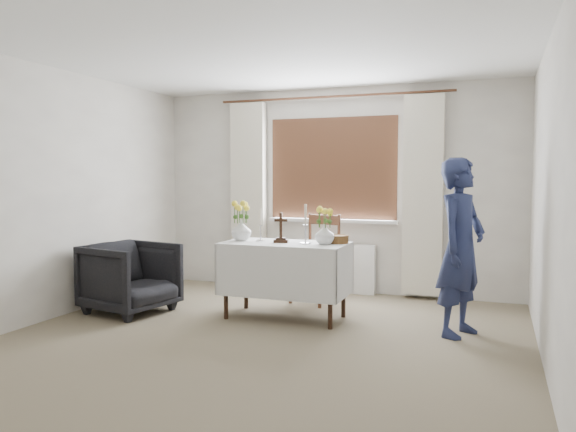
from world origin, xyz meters
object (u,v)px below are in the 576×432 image
object	(u,v)px
person	(461,247)
flower_vase_left	(241,230)
wooden_chair	(315,259)
wooden_cross	(281,228)
armchair	(131,278)
flower_vase_right	(325,234)
altar_table	(285,280)

from	to	relation	value
person	flower_vase_left	xyz separation A→B (m)	(-2.16, 0.03, 0.08)
wooden_chair	person	world-z (taller)	person
wooden_chair	wooden_cross	size ratio (longest dim) A/B	3.31
wooden_cross	flower_vase_left	xyz separation A→B (m)	(-0.44, 0.02, -0.04)
armchair	person	xyz separation A→B (m)	(3.28, 0.32, 0.43)
wooden_chair	wooden_cross	distance (m)	0.89
wooden_chair	flower_vase_left	size ratio (longest dim) A/B	4.63
wooden_cross	flower_vase_left	distance (m)	0.45
person	flower_vase_right	bearing A→B (deg)	111.65
armchair	person	size ratio (longest dim) A/B	0.51
wooden_chair	flower_vase_right	distance (m)	0.92
altar_table	wooden_chair	size ratio (longest dim) A/B	1.25
wooden_chair	flower_vase_right	bearing A→B (deg)	-50.14
wooden_chair	person	bearing A→B (deg)	-10.36
altar_table	wooden_chair	world-z (taller)	wooden_chair
wooden_cross	flower_vase_right	size ratio (longest dim) A/B	1.53
altar_table	flower_vase_left	bearing A→B (deg)	178.56
flower_vase_right	altar_table	bearing A→B (deg)	179.44
wooden_chair	wooden_cross	xyz separation A→B (m)	(-0.11, -0.78, 0.42)
altar_table	wooden_chair	xyz separation A→B (m)	(0.07, 0.77, 0.11)
wooden_chair	person	size ratio (longest dim) A/B	0.62
wooden_chair	armchair	distance (m)	2.00
altar_table	person	xyz separation A→B (m)	(1.68, -0.02, 0.41)
wooden_cross	altar_table	bearing A→B (deg)	-2.21
wooden_cross	armchair	bearing A→B (deg)	176.89
armchair	flower_vase_right	distance (m)	2.09
armchair	flower_vase_right	bearing A→B (deg)	-68.71
flower_vase_left	altar_table	bearing A→B (deg)	-1.44
altar_table	flower_vase_right	size ratio (longest dim) A/B	6.33
armchair	flower_vase_right	size ratio (longest dim) A/B	4.12
person	wooden_cross	xyz separation A→B (m)	(-1.72, 0.01, 0.12)
wooden_chair	armchair	world-z (taller)	wooden_chair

